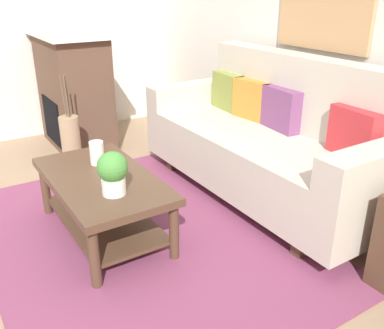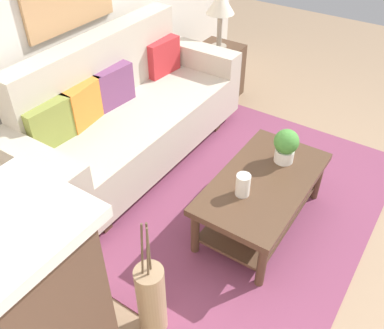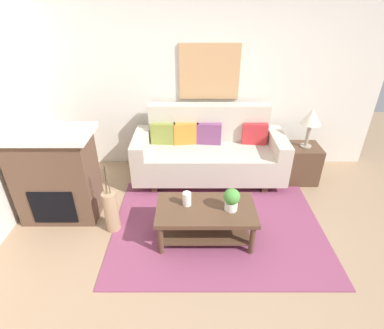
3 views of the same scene
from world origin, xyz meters
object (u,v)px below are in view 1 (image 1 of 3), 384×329
Objects in this scene: potted_plant_tabletop at (113,172)px; floor_vase at (71,146)px; throw_pillow_crimson at (355,133)px; throw_pillow_plum at (281,109)px; throw_pillow_orange at (253,100)px; throw_pillow_olive at (228,92)px; coffee_table at (103,193)px; tabletop_vase at (97,153)px; fireplace at (74,89)px; couch at (267,143)px.

potted_plant_tabletop is 0.50× the size of floor_vase.
throw_pillow_plum is at bearing 180.00° from throw_pillow_crimson.
throw_pillow_orange is 1.61m from floor_vase.
throw_pillow_olive reaches higher than coffee_table.
tabletop_vase is 0.61× the size of potted_plant_tabletop.
throw_pillow_crimson is 0.33× the size of coffee_table.
throw_pillow_olive is 1.37× the size of potted_plant_tabletop.
throw_pillow_olive is at bearing 180.00° from throw_pillow_plum.
potted_plant_tabletop is (0.18, -1.46, -0.11)m from throw_pillow_plum.
coffee_table is at bearing 175.25° from potted_plant_tabletop.
coffee_table is at bearing -93.83° from throw_pillow_plum.
potted_plant_tabletop is at bearing -70.69° from throw_pillow_orange.
throw_pillow_olive is at bearing 120.15° from potted_plant_tabletop.
couch is at bearing 25.19° from fireplace.
floor_vase is at bearing -145.32° from throw_pillow_crimson.
fireplace reaches higher than throw_pillow_crimson.
floor_vase is (-1.87, -1.29, -0.42)m from throw_pillow_crimson.
throw_pillow_orange is 0.34m from throw_pillow_plum.
throw_pillow_olive is 1.00× the size of throw_pillow_orange.
couch reaches higher than throw_pillow_plum.
throw_pillow_orange is at bearing 180.00° from throw_pillow_plum.
throw_pillow_crimson is 2.75m from fireplace.
throw_pillow_orange is 1.85m from fireplace.
tabletop_vase is at bearing 170.30° from potted_plant_tabletop.
throw_pillow_crimson is 1.37× the size of potted_plant_tabletop.
coffee_table is (-0.10, -1.44, -0.37)m from throw_pillow_plum.
floor_vase is (-1.20, -1.17, -0.17)m from couch.
throw_pillow_crimson is 1.67m from coffee_table.
couch is 0.44m from throw_pillow_orange.
coffee_table is 4.20× the size of potted_plant_tabletop.
throw_pillow_crimson is at bearing 0.00° from throw_pillow_orange.
throw_pillow_olive is at bearing 169.40° from couch.
throw_pillow_crimson is 0.31× the size of fireplace.
fireplace reaches higher than tabletop_vase.
floor_vase is (-0.52, -1.29, -0.42)m from throw_pillow_olive.
throw_pillow_olive is 2.26× the size of tabletop_vase.
throw_pillow_olive is 1.44m from tabletop_vase.
tabletop_vase is 0.93m from floor_vase.
couch is at bearing -169.40° from throw_pillow_crimson.
throw_pillow_crimson is at bearing 71.15° from potted_plant_tabletop.
throw_pillow_olive is at bearing 39.90° from fireplace.
throw_pillow_olive is at bearing 111.87° from coffee_table.
tabletop_vase is (-0.31, -1.38, -0.17)m from throw_pillow_plum.
throw_pillow_plum is (0.34, 0.00, 0.00)m from throw_pillow_orange.
coffee_table is 0.37m from potted_plant_tabletop.
floor_vase is (-1.37, 0.17, -0.31)m from potted_plant_tabletop.
tabletop_vase is (-0.98, -1.38, -0.17)m from throw_pillow_crimson.
floor_vase is (-1.10, 0.14, -0.05)m from coffee_table.
fireplace is at bearing -158.41° from throw_pillow_crimson.
throw_pillow_orange is 1.37× the size of potted_plant_tabletop.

